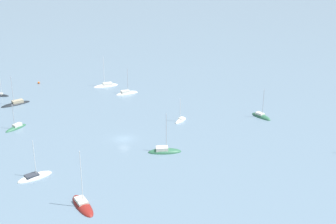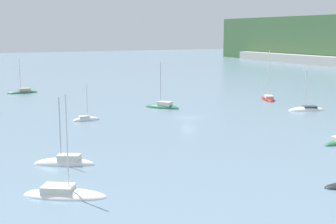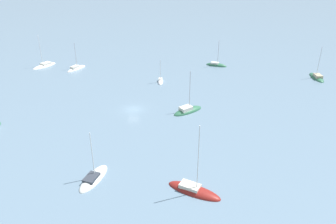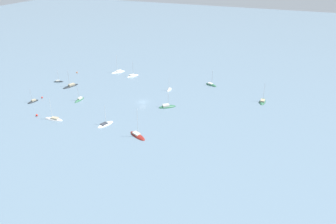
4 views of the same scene
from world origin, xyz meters
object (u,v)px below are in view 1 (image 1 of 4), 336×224
sailboat_4 (127,94)px  sailboat_11 (35,177)px  sailboat_6 (106,86)px  mooring_buoy_1 (39,83)px  sailboat_5 (83,206)px  sailboat_0 (261,117)px  sailboat_3 (1,96)px  sailboat_10 (16,104)px  sailboat_2 (164,152)px  sailboat_7 (181,121)px  sailboat_9 (16,128)px

sailboat_4 → sailboat_11: 56.42m
sailboat_6 → mooring_buoy_1: sailboat_6 is taller
sailboat_11 → sailboat_5: bearing=-81.7°
sailboat_0 → sailboat_3: (75.59, 26.18, 0.03)m
sailboat_0 → sailboat_10: (65.59, 29.00, 0.05)m
sailboat_6 → sailboat_11: bearing=59.1°
sailboat_0 → sailboat_5: size_ratio=0.73×
sailboat_4 → sailboat_6: 11.17m
sailboat_4 → sailboat_6: bearing=104.8°
sailboat_2 → sailboat_4: sailboat_2 is taller
sailboat_3 → sailboat_7: (-58.23, -11.83, -0.04)m
sailboat_0 → sailboat_7: (17.36, 14.35, -0.01)m
sailboat_0 → sailboat_9: 65.80m
sailboat_9 → sailboat_11: size_ratio=0.83×
sailboat_0 → sailboat_4: bearing=-153.5°
sailboat_5 → mooring_buoy_1: size_ratio=17.14×
sailboat_7 → sailboat_4: bearing=-111.6°
sailboat_9 → sailboat_11: bearing=57.1°
sailboat_2 → sailboat_0: bearing=35.2°
sailboat_7 → sailboat_11: 44.27m
sailboat_5 → sailboat_9: size_ratio=1.63×
sailboat_0 → sailboat_11: sailboat_11 is taller
mooring_buoy_1 → sailboat_9: bearing=128.2°
sailboat_5 → sailboat_10: bearing=177.9°
sailboat_2 → sailboat_4: (32.83, -29.34, -0.02)m
sailboat_3 → sailboat_6: 33.15m
sailboat_0 → mooring_buoy_1: bearing=-150.2°
sailboat_0 → mooring_buoy_1: size_ratio=12.60×
sailboat_3 → mooring_buoy_1: (-0.28, -15.44, 0.24)m
sailboat_0 → sailboat_6: sailboat_6 is taller
mooring_buoy_1 → sailboat_6: bearing=-154.5°
sailboat_9 → sailboat_11: (-24.04, 16.00, -0.05)m
sailboat_0 → mooring_buoy_1: 76.07m
sailboat_3 → sailboat_10: size_ratio=0.77×
sailboat_0 → sailboat_4: size_ratio=1.00×
sailboat_2 → mooring_buoy_1: 68.30m
sailboat_5 → sailboat_4: bearing=147.6°
sailboat_0 → sailboat_6: size_ratio=0.85×
sailboat_6 → sailboat_9: sailboat_6 is taller
sailboat_9 → sailboat_11: sailboat_11 is taller
sailboat_9 → mooring_buoy_1: size_ratio=10.49×
sailboat_2 → sailboat_4: size_ratio=1.14×
sailboat_0 → sailboat_2: sailboat_2 is taller
sailboat_10 → mooring_buoy_1: sailboat_10 is taller
sailboat_10 → sailboat_11: 48.02m
sailboat_6 → sailboat_0: bearing=124.1°
sailboat_5 → sailboat_6: sailboat_5 is taller
sailboat_4 → sailboat_9: 38.65m
sailboat_0 → sailboat_2: bearing=-86.3°
sailboat_0 → sailboat_7: 22.52m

